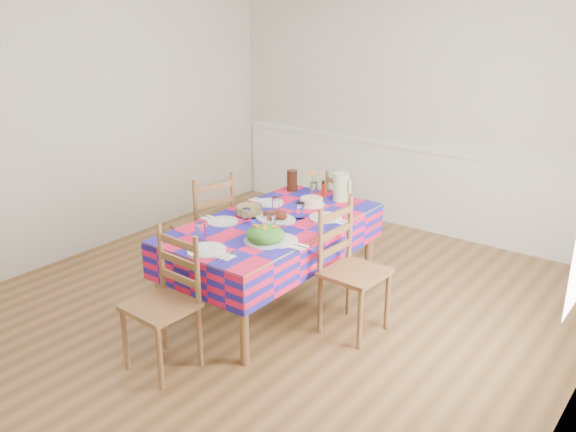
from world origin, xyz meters
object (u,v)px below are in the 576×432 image
object	(u,v)px
green_pitcher	(341,187)
chair_near	(165,303)
dining_table	(273,230)
chair_far	(347,216)
meat_platter	(275,216)
tea_pitcher	(292,180)
chair_right	(350,271)
chair_left	(207,228)

from	to	relation	value
green_pitcher	chair_near	world-z (taller)	green_pitcher
dining_table	chair_far	world-z (taller)	chair_far
meat_platter	chair_near	size ratio (longest dim) A/B	0.37
dining_table	meat_platter	distance (m)	0.11
green_pitcher	tea_pitcher	world-z (taller)	green_pitcher
chair_far	chair_right	world-z (taller)	chair_right
dining_table	green_pitcher	bearing A→B (deg)	79.28
dining_table	chair_right	world-z (taller)	chair_right
green_pitcher	chair_far	size ratio (longest dim) A/B	0.28
dining_table	tea_pitcher	size ratio (longest dim) A/B	9.62
green_pitcher	meat_platter	bearing A→B (deg)	-101.38
chair_near	chair_left	size ratio (longest dim) A/B	0.96
meat_platter	chair_left	xyz separation A→B (m)	(-0.73, -0.05, -0.26)
green_pitcher	chair_far	distance (m)	0.59
chair_right	chair_far	bearing A→B (deg)	35.42
green_pitcher	chair_near	xyz separation A→B (m)	(-0.15, -1.94, -0.37)
tea_pitcher	meat_platter	bearing A→B (deg)	-62.94
dining_table	meat_platter	xyz separation A→B (m)	(-0.00, 0.04, 0.11)
green_pitcher	chair_near	size ratio (longest dim) A/B	0.25
chair_far	chair_left	xyz separation A→B (m)	(-0.72, -1.18, 0.07)
dining_table	chair_near	distance (m)	1.17
chair_near	chair_left	world-z (taller)	chair_left
green_pitcher	chair_left	distance (m)	1.23
dining_table	chair_far	size ratio (longest dim) A/B	2.14
meat_platter	chair_far	bearing A→B (deg)	90.48
green_pitcher	chair_far	xyz separation A→B (m)	(-0.16, 0.38, -0.42)
green_pitcher	chair_near	distance (m)	1.98
green_pitcher	chair_right	distance (m)	1.04
green_pitcher	dining_table	bearing A→B (deg)	-100.72
dining_table	meat_platter	size ratio (longest dim) A/B	5.19
tea_pitcher	chair_right	distance (m)	1.37
dining_table	chair_left	size ratio (longest dim) A/B	1.85
tea_pitcher	chair_far	size ratio (longest dim) A/B	0.22
dining_table	chair_near	xyz separation A→B (m)	(0.00, -1.16, -0.17)
dining_table	meat_platter	world-z (taller)	meat_platter
chair_left	meat_platter	bearing A→B (deg)	106.14
dining_table	tea_pitcher	distance (m)	0.85
tea_pitcher	chair_left	xyz separation A→B (m)	(-0.37, -0.76, -0.32)
green_pitcher	tea_pitcher	bearing A→B (deg)	-176.80
dining_table	chair_right	size ratio (longest dim) A/B	1.87
green_pitcher	chair_right	world-z (taller)	chair_right
chair_near	chair_left	distance (m)	1.36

